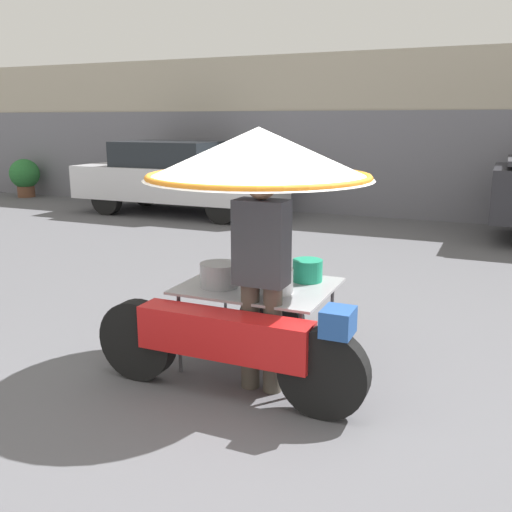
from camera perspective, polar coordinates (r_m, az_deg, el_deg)
The scene contains 6 objects.
ground_plane at distance 4.38m, azimuth 0.86°, elevation -13.47°, with size 36.00×36.00×0.00m, color #56565B.
shopfront_building at distance 12.93m, azimuth 17.18°, elevation 11.45°, with size 28.00×2.06×3.33m.
vendor_motorcycle_cart at distance 4.40m, azimuth -0.06°, elevation 6.82°, with size 2.13×1.79×1.93m.
vendor_person at distance 4.11m, azimuth 0.55°, elevation -1.32°, with size 0.38×0.22×1.66m.
parked_car at distance 12.39m, azimuth -7.84°, elevation 7.87°, with size 4.44×1.72×1.54m.
potted_plant at distance 16.21m, azimuth -22.12°, elevation 7.45°, with size 0.76×0.76×0.99m.
Camera 1 is at (1.50, -3.60, 1.98)m, focal length 40.00 mm.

